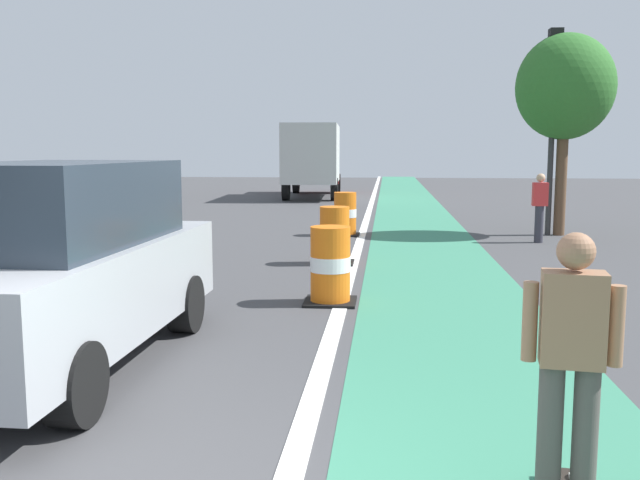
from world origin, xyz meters
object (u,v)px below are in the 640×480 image
at_px(skateboarder_on_lane, 571,363).
at_px(parked_suv_nearest, 59,265).
at_px(traffic_barrel_front, 330,266).
at_px(traffic_barrel_back, 345,214).
at_px(delivery_truck_down_block, 313,156).
at_px(pedestrian_crossing, 540,206).
at_px(traffic_light_corner, 554,95).
at_px(street_tree_sidewalk, 565,88).
at_px(traffic_barrel_mid, 335,236).

xyz_separation_m(skateboarder_on_lane, parked_suv_nearest, (-4.30, 2.38, 0.12)).
xyz_separation_m(traffic_barrel_front, traffic_barrel_back, (-0.26, 7.83, 0.00)).
bearing_deg(traffic_barrel_front, delivery_truck_down_block, 96.69).
distance_m(parked_suv_nearest, traffic_barrel_back, 11.19).
bearing_deg(pedestrian_crossing, delivery_truck_down_block, 114.59).
height_order(traffic_barrel_back, pedestrian_crossing, pedestrian_crossing).
bearing_deg(delivery_truck_down_block, traffic_light_corner, -61.25).
distance_m(traffic_light_corner, pedestrian_crossing, 3.08).
height_order(traffic_barrel_front, pedestrian_crossing, pedestrian_crossing).
bearing_deg(parked_suv_nearest, traffic_barrel_back, 78.83).
relative_size(parked_suv_nearest, traffic_light_corner, 0.91).
height_order(skateboarder_on_lane, traffic_light_corner, traffic_light_corner).
bearing_deg(traffic_barrel_front, parked_suv_nearest, -127.71).
relative_size(delivery_truck_down_block, pedestrian_crossing, 4.78).
relative_size(traffic_barrel_back, street_tree_sidewalk, 0.22).
distance_m(parked_suv_nearest, street_tree_sidewalk, 14.05).
bearing_deg(traffic_light_corner, pedestrian_crossing, -110.09).
distance_m(traffic_barrel_front, pedestrian_crossing, 8.13).
height_order(traffic_barrel_mid, pedestrian_crossing, pedestrian_crossing).
relative_size(parked_suv_nearest, traffic_barrel_front, 4.25).
xyz_separation_m(traffic_light_corner, pedestrian_crossing, (-0.55, -1.50, -2.64)).
xyz_separation_m(skateboarder_on_lane, traffic_barrel_back, (-2.14, 13.35, -0.38)).
height_order(parked_suv_nearest, pedestrian_crossing, parked_suv_nearest).
xyz_separation_m(skateboarder_on_lane, delivery_truck_down_block, (-4.45, 27.47, 0.94)).
bearing_deg(traffic_light_corner, delivery_truck_down_block, 118.75).
distance_m(traffic_barrel_back, delivery_truck_down_block, 14.36).
height_order(traffic_barrel_mid, traffic_light_corner, traffic_light_corner).
bearing_deg(parked_suv_nearest, street_tree_sidewalk, 56.74).
bearing_deg(street_tree_sidewalk, traffic_barrel_front, -121.47).
distance_m(parked_suv_nearest, pedestrian_crossing, 12.08).
height_order(traffic_barrel_back, traffic_light_corner, traffic_light_corner).
relative_size(skateboarder_on_lane, street_tree_sidewalk, 0.34).
xyz_separation_m(parked_suv_nearest, street_tree_sidewalk, (7.57, 11.54, 2.63)).
bearing_deg(skateboarder_on_lane, pedestrian_crossing, 78.85).
xyz_separation_m(skateboarder_on_lane, pedestrian_crossing, (2.45, 12.40, -0.05)).
xyz_separation_m(delivery_truck_down_block, traffic_light_corner, (7.44, -13.57, 1.65)).
bearing_deg(traffic_barrel_front, traffic_barrel_back, 91.93).
bearing_deg(traffic_light_corner, traffic_barrel_front, -120.15).
bearing_deg(parked_suv_nearest, traffic_barrel_front, 52.29).
distance_m(parked_suv_nearest, traffic_light_corner, 13.86).
xyz_separation_m(skateboarder_on_lane, traffic_barrel_front, (-1.87, 5.52, -0.38)).
bearing_deg(pedestrian_crossing, parked_suv_nearest, -123.96).
distance_m(traffic_barrel_mid, delivery_truck_down_block, 18.74).
xyz_separation_m(parked_suv_nearest, delivery_truck_down_block, (-0.15, 25.08, 0.81)).
relative_size(skateboarder_on_lane, traffic_barrel_front, 1.55).
bearing_deg(traffic_barrel_mid, delivery_truck_down_block, 97.31).
distance_m(skateboarder_on_lane, pedestrian_crossing, 12.64).
bearing_deg(pedestrian_crossing, traffic_barrel_back, 168.32).
relative_size(parked_suv_nearest, traffic_barrel_back, 4.25).
xyz_separation_m(traffic_barrel_front, pedestrian_crossing, (4.32, 6.88, 0.33)).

